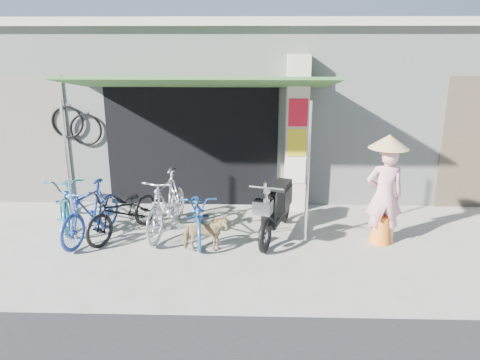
{
  "coord_description": "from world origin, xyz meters",
  "views": [
    {
      "loc": [
        0.02,
        -6.5,
        3.27
      ],
      "look_at": [
        -0.2,
        1.0,
        1.0
      ],
      "focal_mm": 35.0,
      "sensor_mm": 36.0,
      "label": 1
    }
  ],
  "objects_px": {
    "bike_silver": "(167,203)",
    "bike_navy": "(198,214)",
    "moped": "(277,208)",
    "nun": "(385,191)",
    "bike_teal": "(69,198)",
    "street_dog": "(205,234)",
    "bike_blue": "(91,212)",
    "bike_black": "(124,212)"
  },
  "relations": [
    {
      "from": "bike_silver",
      "to": "bike_navy",
      "type": "height_order",
      "value": "bike_silver"
    },
    {
      "from": "moped",
      "to": "nun",
      "type": "bearing_deg",
      "value": 8.54
    },
    {
      "from": "bike_teal",
      "to": "bike_silver",
      "type": "bearing_deg",
      "value": -28.54
    },
    {
      "from": "bike_navy",
      "to": "moped",
      "type": "height_order",
      "value": "moped"
    },
    {
      "from": "street_dog",
      "to": "bike_blue",
      "type": "bearing_deg",
      "value": 70.46
    },
    {
      "from": "bike_blue",
      "to": "nun",
      "type": "height_order",
      "value": "nun"
    },
    {
      "from": "bike_black",
      "to": "moped",
      "type": "distance_m",
      "value": 2.61
    },
    {
      "from": "bike_teal",
      "to": "nun",
      "type": "height_order",
      "value": "nun"
    },
    {
      "from": "bike_black",
      "to": "bike_teal",
      "type": "bearing_deg",
      "value": -176.41
    },
    {
      "from": "moped",
      "to": "bike_blue",
      "type": "bearing_deg",
      "value": -158.21
    },
    {
      "from": "bike_blue",
      "to": "bike_navy",
      "type": "xyz_separation_m",
      "value": [
        1.79,
        0.12,
        -0.06
      ]
    },
    {
      "from": "bike_blue",
      "to": "street_dog",
      "type": "relative_size",
      "value": 2.25
    },
    {
      "from": "bike_black",
      "to": "bike_blue",
      "type": "bearing_deg",
      "value": -134.4
    },
    {
      "from": "nun",
      "to": "street_dog",
      "type": "bearing_deg",
      "value": 9.63
    },
    {
      "from": "bike_black",
      "to": "moped",
      "type": "height_order",
      "value": "moped"
    },
    {
      "from": "bike_navy",
      "to": "bike_blue",
      "type": "bearing_deg",
      "value": 175.24
    },
    {
      "from": "bike_teal",
      "to": "moped",
      "type": "bearing_deg",
      "value": -23.21
    },
    {
      "from": "bike_teal",
      "to": "bike_blue",
      "type": "height_order",
      "value": "bike_blue"
    },
    {
      "from": "moped",
      "to": "bike_navy",
      "type": "bearing_deg",
      "value": -156.47
    },
    {
      "from": "bike_navy",
      "to": "bike_teal",
      "type": "bearing_deg",
      "value": 158.26
    },
    {
      "from": "bike_navy",
      "to": "street_dog",
      "type": "height_order",
      "value": "bike_navy"
    },
    {
      "from": "bike_blue",
      "to": "bike_silver",
      "type": "bearing_deg",
      "value": 30.01
    },
    {
      "from": "bike_teal",
      "to": "bike_blue",
      "type": "distance_m",
      "value": 0.94
    },
    {
      "from": "bike_navy",
      "to": "moped",
      "type": "relative_size",
      "value": 0.88
    },
    {
      "from": "bike_navy",
      "to": "moped",
      "type": "distance_m",
      "value": 1.34
    },
    {
      "from": "bike_blue",
      "to": "bike_silver",
      "type": "distance_m",
      "value": 1.26
    },
    {
      "from": "bike_silver",
      "to": "bike_black",
      "type": "bearing_deg",
      "value": -157.82
    },
    {
      "from": "moped",
      "to": "nun",
      "type": "relative_size",
      "value": 1.02
    },
    {
      "from": "bike_blue",
      "to": "street_dog",
      "type": "bearing_deg",
      "value": 3.29
    },
    {
      "from": "moped",
      "to": "bike_silver",
      "type": "bearing_deg",
      "value": -164.2
    },
    {
      "from": "bike_navy",
      "to": "nun",
      "type": "height_order",
      "value": "nun"
    },
    {
      "from": "moped",
      "to": "bike_teal",
      "type": "bearing_deg",
      "value": -169.54
    },
    {
      "from": "bike_blue",
      "to": "moped",
      "type": "distance_m",
      "value": 3.14
    },
    {
      "from": "bike_silver",
      "to": "moped",
      "type": "distance_m",
      "value": 1.9
    },
    {
      "from": "bike_blue",
      "to": "bike_black",
      "type": "relative_size",
      "value": 0.97
    },
    {
      "from": "street_dog",
      "to": "bike_teal",
      "type": "bearing_deg",
      "value": 59.62
    },
    {
      "from": "bike_silver",
      "to": "street_dog",
      "type": "distance_m",
      "value": 1.08
    },
    {
      "from": "nun",
      "to": "moped",
      "type": "bearing_deg",
      "value": -7.7
    },
    {
      "from": "bike_teal",
      "to": "bike_silver",
      "type": "xyz_separation_m",
      "value": [
        1.86,
        -0.38,
        0.06
      ]
    },
    {
      "from": "bike_teal",
      "to": "moped",
      "type": "height_order",
      "value": "moped"
    },
    {
      "from": "bike_blue",
      "to": "bike_black",
      "type": "distance_m",
      "value": 0.54
    },
    {
      "from": "bike_teal",
      "to": "moped",
      "type": "xyz_separation_m",
      "value": [
        3.76,
        -0.42,
        0.0
      ]
    }
  ]
}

